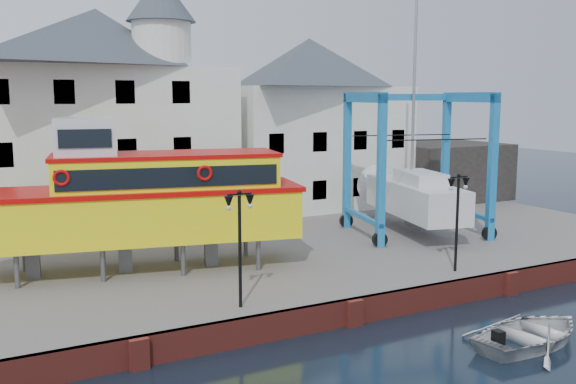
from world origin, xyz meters
name	(u,v)px	position (x,y,z in m)	size (l,w,h in m)	color
ground	(353,326)	(0.00, 0.00, 0.00)	(140.00, 140.00, 0.00)	#16242D
hardstanding	(235,250)	(0.00, 11.00, 0.50)	(44.00, 22.00, 1.00)	#615D5B
quay_wall	(352,312)	(0.00, 0.10, 0.50)	(44.00, 0.47, 1.00)	maroon
building_white_main	(103,115)	(-4.87, 18.39, 7.34)	(14.00, 8.30, 14.00)	silver
building_white_right	(309,123)	(9.00, 19.00, 6.60)	(12.00, 8.00, 11.20)	silver
shed_dark	(441,170)	(19.00, 17.00, 3.00)	(8.00, 7.00, 4.00)	black
lamp_post_left	(240,219)	(-4.00, 1.20, 4.17)	(1.12, 0.32, 4.20)	black
lamp_post_right	(458,198)	(6.00, 1.20, 4.17)	(1.12, 0.32, 4.20)	black
tour_boat	(124,200)	(-6.41, 7.72, 4.08)	(15.40, 6.60, 6.53)	#59595E
travel_lift	(409,187)	(9.53, 8.85, 3.43)	(7.88, 9.98, 14.61)	#0E64A1
motorboat_b	(531,344)	(4.42, -4.33, 0.00)	(3.44, 4.81, 1.00)	silver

